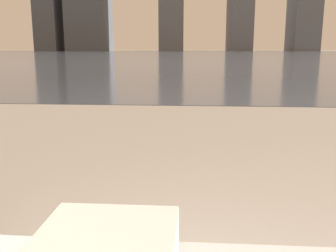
% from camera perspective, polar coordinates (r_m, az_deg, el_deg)
% --- Properties ---
extents(harbor_water, '(180.00, 110.00, 0.01)m').
position_cam_1_polar(harbor_water, '(61.76, 4.27, 10.88)').
color(harbor_water, slate).
rests_on(harbor_water, ground_plane).
extents(skyline_tower_4, '(7.32, 13.17, 25.28)m').
position_cam_1_polar(skyline_tower_4, '(122.48, 20.05, 16.62)').
color(skyline_tower_4, slate).
rests_on(skyline_tower_4, ground_plane).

